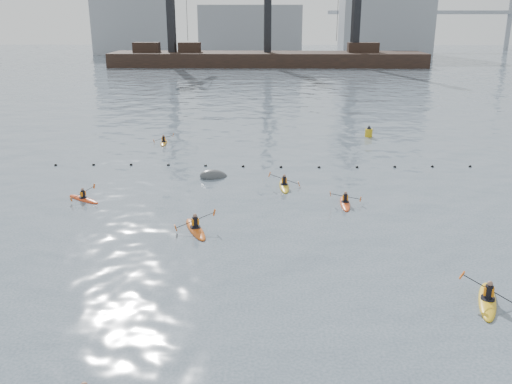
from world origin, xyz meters
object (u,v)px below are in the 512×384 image
at_px(kayaker_1, 488,300).
at_px(kayaker_5, 164,142).
at_px(kayaker_2, 83,199).
at_px(nav_buoy, 369,133).
at_px(mooring_buoy, 214,177).
at_px(kayaker_3, 284,185).
at_px(kayaker_4, 345,203).
at_px(kayaker_0, 195,228).

height_order(kayaker_1, kayaker_5, kayaker_1).
height_order(kayaker_2, nav_buoy, nav_buoy).
relative_size(kayaker_5, mooring_buoy, 1.31).
relative_size(kayaker_3, kayaker_4, 1.07).
xyz_separation_m(kayaker_3, kayaker_5, (-10.89, 13.28, -0.01)).
bearing_deg(kayaker_2, mooring_buoy, -21.44).
bearing_deg(kayaker_1, kayaker_2, 168.48).
xyz_separation_m(kayaker_3, mooring_buoy, (-5.14, 2.28, -0.10)).
bearing_deg(kayaker_0, kayaker_3, 35.94).
bearing_deg(kayaker_4, nav_buoy, -100.30).
xyz_separation_m(kayaker_0, kayaker_5, (-5.67, 21.40, -0.02)).
bearing_deg(kayaker_5, mooring_buoy, -68.04).
xyz_separation_m(kayaker_3, kayaker_4, (3.78, -3.57, -0.01)).
height_order(kayaker_0, kayaker_3, kayaker_0).
height_order(kayaker_2, kayaker_3, kayaker_3).
xyz_separation_m(kayaker_5, nav_buoy, (19.72, 3.17, 0.31)).
height_order(kayaker_0, kayaker_2, kayaker_0).
bearing_deg(kayaker_2, kayaker_5, 27.01).
height_order(kayaker_2, mooring_buoy, kayaker_2).
distance_m(kayaker_5, nav_buoy, 19.98).
bearing_deg(mooring_buoy, nav_buoy, 45.41).
bearing_deg(kayaker_4, kayaker_5, -45.10).
xyz_separation_m(kayaker_0, kayaker_1, (13.28, -7.74, 0.00)).
relative_size(kayaker_3, nav_buoy, 2.47).
distance_m(kayaker_0, kayaker_4, 10.08).
bearing_deg(kayaker_5, kayaker_4, -54.59).
bearing_deg(mooring_buoy, kayaker_0, -90.43).
height_order(kayaker_0, kayaker_1, kayaker_1).
xyz_separation_m(kayaker_0, kayaker_2, (-7.96, 5.06, -0.02)).
relative_size(kayaker_2, kayaker_4, 0.89).
bearing_deg(nav_buoy, kayaker_0, -119.76).
relative_size(kayaker_3, mooring_buoy, 1.46).
xyz_separation_m(kayaker_4, nav_buoy, (5.06, 20.03, 0.31)).
relative_size(kayaker_0, kayaker_2, 1.31).
height_order(kayaker_3, mooring_buoy, kayaker_3).
height_order(kayaker_3, kayaker_4, kayaker_3).
bearing_deg(kayaker_2, kayaker_3, -41.94).
bearing_deg(kayaker_3, nav_buoy, 59.94).
height_order(mooring_buoy, nav_buoy, nav_buoy).
bearing_deg(nav_buoy, kayaker_1, -91.36).
distance_m(kayaker_3, kayaker_5, 17.17).
xyz_separation_m(kayaker_4, mooring_buoy, (-8.92, 5.85, -0.09)).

